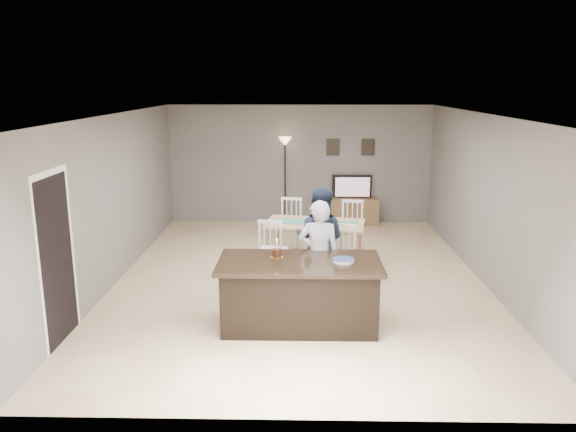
{
  "coord_description": "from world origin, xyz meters",
  "views": [
    {
      "loc": [
        -0.0,
        -8.83,
        3.19
      ],
      "look_at": [
        -0.18,
        -0.3,
        1.15
      ],
      "focal_mm": 35.0,
      "sensor_mm": 36.0,
      "label": 1
    }
  ],
  "objects_px": {
    "dining_table": "(315,230)",
    "birthday_cake": "(277,253)",
    "tv_console": "(352,211)",
    "kitchen_island": "(299,293)",
    "woman": "(319,256)",
    "television": "(352,187)",
    "plate_stack": "(344,260)",
    "floor_lamp": "(285,157)",
    "man": "(320,239)"
  },
  "relations": [
    {
      "from": "woman",
      "to": "television",
      "type": "bearing_deg",
      "value": -94.95
    },
    {
      "from": "television",
      "to": "man",
      "type": "xyz_separation_m",
      "value": [
        -0.89,
        -4.29,
        -0.05
      ]
    },
    {
      "from": "tv_console",
      "to": "television",
      "type": "distance_m",
      "value": 0.57
    },
    {
      "from": "man",
      "to": "plate_stack",
      "type": "distance_m",
      "value": 1.4
    },
    {
      "from": "man",
      "to": "tv_console",
      "type": "bearing_deg",
      "value": -81.02
    },
    {
      "from": "woman",
      "to": "floor_lamp",
      "type": "xyz_separation_m",
      "value": [
        -0.61,
        5.04,
        0.74
      ]
    },
    {
      "from": "tv_console",
      "to": "woman",
      "type": "xyz_separation_m",
      "value": [
        -0.93,
        -5.02,
        0.5
      ]
    },
    {
      "from": "tv_console",
      "to": "dining_table",
      "type": "distance_m",
      "value": 3.24
    },
    {
      "from": "kitchen_island",
      "to": "television",
      "type": "relative_size",
      "value": 2.35
    },
    {
      "from": "kitchen_island",
      "to": "television",
      "type": "bearing_deg",
      "value": 77.99
    },
    {
      "from": "man",
      "to": "birthday_cake",
      "type": "bearing_deg",
      "value": 83.37
    },
    {
      "from": "television",
      "to": "plate_stack",
      "type": "distance_m",
      "value": 5.7
    },
    {
      "from": "man",
      "to": "floor_lamp",
      "type": "relative_size",
      "value": 0.82
    },
    {
      "from": "tv_console",
      "to": "dining_table",
      "type": "relative_size",
      "value": 0.56
    },
    {
      "from": "kitchen_island",
      "to": "tv_console",
      "type": "height_order",
      "value": "kitchen_island"
    },
    {
      "from": "television",
      "to": "birthday_cake",
      "type": "relative_size",
      "value": 3.55
    },
    {
      "from": "television",
      "to": "dining_table",
      "type": "xyz_separation_m",
      "value": [
        -0.94,
        -3.15,
        -0.2
      ]
    },
    {
      "from": "man",
      "to": "dining_table",
      "type": "xyz_separation_m",
      "value": [
        -0.05,
        1.14,
        -0.15
      ]
    },
    {
      "from": "man",
      "to": "dining_table",
      "type": "height_order",
      "value": "man"
    },
    {
      "from": "birthday_cake",
      "to": "floor_lamp",
      "type": "xyz_separation_m",
      "value": [
        -0.03,
        5.42,
        0.59
      ]
    },
    {
      "from": "kitchen_island",
      "to": "woman",
      "type": "height_order",
      "value": "woman"
    },
    {
      "from": "kitchen_island",
      "to": "floor_lamp",
      "type": "relative_size",
      "value": 1.08
    },
    {
      "from": "tv_console",
      "to": "kitchen_island",
      "type": "bearing_deg",
      "value": -102.16
    },
    {
      "from": "kitchen_island",
      "to": "floor_lamp",
      "type": "xyz_separation_m",
      "value": [
        -0.34,
        5.59,
        1.09
      ]
    },
    {
      "from": "floor_lamp",
      "to": "woman",
      "type": "bearing_deg",
      "value": -83.08
    },
    {
      "from": "birthday_cake",
      "to": "television",
      "type": "bearing_deg",
      "value": 74.63
    },
    {
      "from": "tv_console",
      "to": "television",
      "type": "height_order",
      "value": "television"
    },
    {
      "from": "woman",
      "to": "floor_lamp",
      "type": "bearing_deg",
      "value": -77.73
    },
    {
      "from": "tv_console",
      "to": "birthday_cake",
      "type": "bearing_deg",
      "value": -105.56
    },
    {
      "from": "dining_table",
      "to": "birthday_cake",
      "type": "bearing_deg",
      "value": -94.15
    },
    {
      "from": "woman",
      "to": "dining_table",
      "type": "xyz_separation_m",
      "value": [
        -0.01,
        1.94,
        -0.14
      ]
    },
    {
      "from": "woman",
      "to": "plate_stack",
      "type": "distance_m",
      "value": 0.66
    },
    {
      "from": "tv_console",
      "to": "man",
      "type": "height_order",
      "value": "man"
    },
    {
      "from": "kitchen_island",
      "to": "woman",
      "type": "bearing_deg",
      "value": 63.52
    },
    {
      "from": "woman",
      "to": "man",
      "type": "bearing_deg",
      "value": -87.31
    },
    {
      "from": "tv_console",
      "to": "dining_table",
      "type": "bearing_deg",
      "value": -106.92
    },
    {
      "from": "tv_console",
      "to": "plate_stack",
      "type": "xyz_separation_m",
      "value": [
        -0.62,
        -5.59,
        0.62
      ]
    },
    {
      "from": "tv_console",
      "to": "plate_stack",
      "type": "relative_size",
      "value": 4.25
    },
    {
      "from": "tv_console",
      "to": "birthday_cake",
      "type": "height_order",
      "value": "birthday_cake"
    },
    {
      "from": "television",
      "to": "dining_table",
      "type": "bearing_deg",
      "value": 73.43
    },
    {
      "from": "birthday_cake",
      "to": "dining_table",
      "type": "relative_size",
      "value": 0.12
    },
    {
      "from": "television",
      "to": "plate_stack",
      "type": "height_order",
      "value": "television"
    },
    {
      "from": "kitchen_island",
      "to": "man",
      "type": "relative_size",
      "value": 1.32
    },
    {
      "from": "kitchen_island",
      "to": "plate_stack",
      "type": "relative_size",
      "value": 7.61
    },
    {
      "from": "kitchen_island",
      "to": "tv_console",
      "type": "xyz_separation_m",
      "value": [
        1.2,
        5.57,
        -0.15
      ]
    },
    {
      "from": "tv_console",
      "to": "dining_table",
      "type": "height_order",
      "value": "dining_table"
    },
    {
      "from": "plate_stack",
      "to": "television",
      "type": "bearing_deg",
      "value": 83.71
    },
    {
      "from": "kitchen_island",
      "to": "woman",
      "type": "distance_m",
      "value": 0.71
    },
    {
      "from": "woman",
      "to": "plate_stack",
      "type": "height_order",
      "value": "woman"
    },
    {
      "from": "television",
      "to": "man",
      "type": "bearing_deg",
      "value": 78.3
    }
  ]
}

